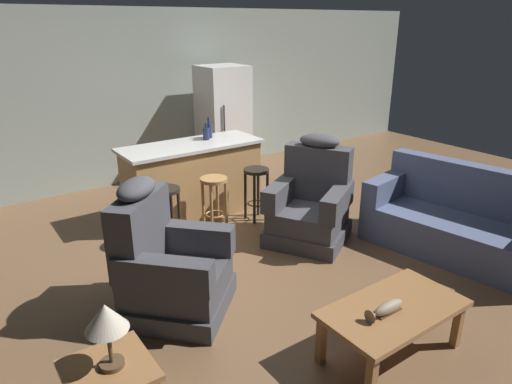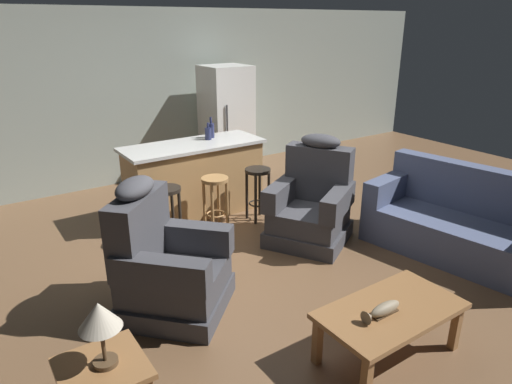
# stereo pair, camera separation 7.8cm
# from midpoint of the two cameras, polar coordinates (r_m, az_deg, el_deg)

# --- Properties ---
(ground_plane) EXTENTS (12.00, 12.00, 0.00)m
(ground_plane) POSITION_cam_midpoint_polar(r_m,az_deg,el_deg) (5.08, 0.01, -7.57)
(ground_plane) COLOR brown
(back_wall) EXTENTS (12.00, 0.05, 2.60)m
(back_wall) POSITION_cam_midpoint_polar(r_m,az_deg,el_deg) (7.36, -14.08, 11.40)
(back_wall) COLOR #939E93
(back_wall) RESTS_ON ground_plane
(coffee_table) EXTENTS (1.10, 0.60, 0.42)m
(coffee_table) POSITION_cam_midpoint_polar(r_m,az_deg,el_deg) (3.63, 17.06, -14.45)
(coffee_table) COLOR olive
(coffee_table) RESTS_ON ground_plane
(fish_figurine) EXTENTS (0.34, 0.10, 0.10)m
(fish_figurine) POSITION_cam_midpoint_polar(r_m,az_deg,el_deg) (3.48, 16.12, -14.04)
(fish_figurine) COLOR #4C3823
(fish_figurine) RESTS_ON coffee_table
(couch) EXTENTS (1.16, 2.02, 0.94)m
(couch) POSITION_cam_midpoint_polar(r_m,az_deg,el_deg) (5.41, 24.63, -3.72)
(couch) COLOR #4C5675
(couch) RESTS_ON ground_plane
(recliner_near_lamp) EXTENTS (1.19, 1.19, 1.20)m
(recliner_near_lamp) POSITION_cam_midpoint_polar(r_m,az_deg,el_deg) (4.04, -10.65, -9.05)
(recliner_near_lamp) COLOR #3D3D42
(recliner_near_lamp) RESTS_ON ground_plane
(recliner_near_island) EXTENTS (1.15, 1.15, 1.20)m
(recliner_near_island) POSITION_cam_midpoint_polar(r_m,az_deg,el_deg) (5.27, 7.41, -1.58)
(recliner_near_island) COLOR #3D3D42
(recliner_near_island) RESTS_ON ground_plane
(end_table) EXTENTS (0.48, 0.48, 0.56)m
(end_table) POSITION_cam_midpoint_polar(r_m,az_deg,el_deg) (2.96, -17.72, -21.44)
(end_table) COLOR olive
(end_table) RESTS_ON ground_plane
(table_lamp) EXTENTS (0.24, 0.24, 0.41)m
(table_lamp) POSITION_cam_midpoint_polar(r_m,az_deg,el_deg) (2.71, -18.17, -14.81)
(table_lamp) COLOR #4C3823
(table_lamp) RESTS_ON end_table
(kitchen_island) EXTENTS (1.80, 0.70, 0.95)m
(kitchen_island) POSITION_cam_midpoint_polar(r_m,az_deg,el_deg) (5.96, -7.30, 1.64)
(kitchen_island) COLOR #AD7F4C
(kitchen_island) RESTS_ON ground_plane
(bar_stool_left) EXTENTS (0.32, 0.32, 0.68)m
(bar_stool_left) POSITION_cam_midpoint_polar(r_m,az_deg,el_deg) (5.17, -10.59, -1.64)
(bar_stool_left) COLOR black
(bar_stool_left) RESTS_ON ground_plane
(bar_stool_middle) EXTENTS (0.32, 0.32, 0.68)m
(bar_stool_middle) POSITION_cam_midpoint_polar(r_m,az_deg,el_deg) (5.42, -4.71, -0.30)
(bar_stool_middle) COLOR #A87A47
(bar_stool_middle) RESTS_ON ground_plane
(bar_stool_right) EXTENTS (0.32, 0.32, 0.68)m
(bar_stool_right) POSITION_cam_midpoint_polar(r_m,az_deg,el_deg) (5.72, 0.61, 0.92)
(bar_stool_right) COLOR black
(bar_stool_right) RESTS_ON ground_plane
(refrigerator) EXTENTS (0.70, 0.69, 1.76)m
(refrigerator) POSITION_cam_midpoint_polar(r_m,az_deg,el_deg) (7.43, -3.41, 8.76)
(refrigerator) COLOR white
(refrigerator) RESTS_ON ground_plane
(bottle_tall_green) EXTENTS (0.08, 0.08, 0.22)m
(bottle_tall_green) POSITION_cam_midpoint_polar(r_m,az_deg,el_deg) (5.99, -5.63, 7.33)
(bottle_tall_green) COLOR #23284C
(bottle_tall_green) RESTS_ON kitchen_island
(bottle_short_amber) EXTENTS (0.09, 0.09, 0.27)m
(bottle_short_amber) POSITION_cam_midpoint_polar(r_m,az_deg,el_deg) (6.08, -5.27, 7.74)
(bottle_short_amber) COLOR #23284C
(bottle_short_amber) RESTS_ON kitchen_island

